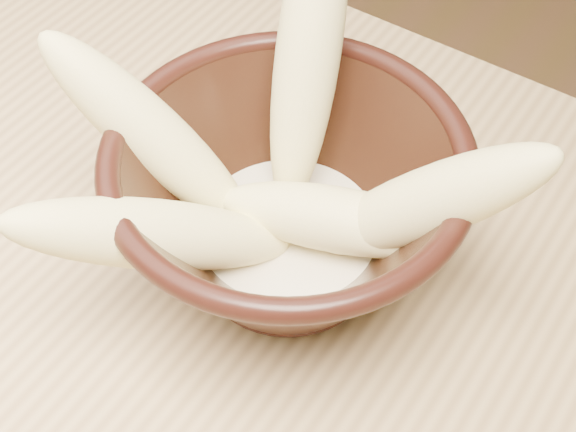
% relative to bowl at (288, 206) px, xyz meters
% --- Properties ---
extents(bowl, '(0.22, 0.22, 0.12)m').
position_rel_bowl_xyz_m(bowl, '(0.00, 0.00, 0.00)').
color(bowl, black).
rests_on(bowl, table).
extents(milk_puddle, '(0.12, 0.12, 0.02)m').
position_rel_bowl_xyz_m(milk_puddle, '(-0.00, 0.00, -0.03)').
color(milk_puddle, beige).
rests_on(milk_puddle, bowl).
extents(banana_upright, '(0.09, 0.15, 0.20)m').
position_rel_bowl_xyz_m(banana_upright, '(-0.03, 0.07, 0.06)').
color(banana_upright, '#EDE28C').
rests_on(banana_upright, bowl).
extents(banana_left, '(0.16, 0.07, 0.15)m').
position_rel_bowl_xyz_m(banana_left, '(-0.09, -0.02, 0.03)').
color(banana_left, '#EDE28C').
rests_on(banana_left, bowl).
extents(banana_right, '(0.15, 0.09, 0.15)m').
position_rel_bowl_xyz_m(banana_right, '(0.08, 0.02, 0.03)').
color(banana_right, '#EDE28C').
rests_on(banana_right, bowl).
extents(banana_across, '(0.16, 0.09, 0.05)m').
position_rel_bowl_xyz_m(banana_across, '(0.03, 0.01, 0.00)').
color(banana_across, '#EDE28C').
rests_on(banana_across, bowl).
extents(banana_front, '(0.14, 0.17, 0.12)m').
position_rel_bowl_xyz_m(banana_front, '(-0.04, -0.07, 0.02)').
color(banana_front, '#EDE28C').
rests_on(banana_front, bowl).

